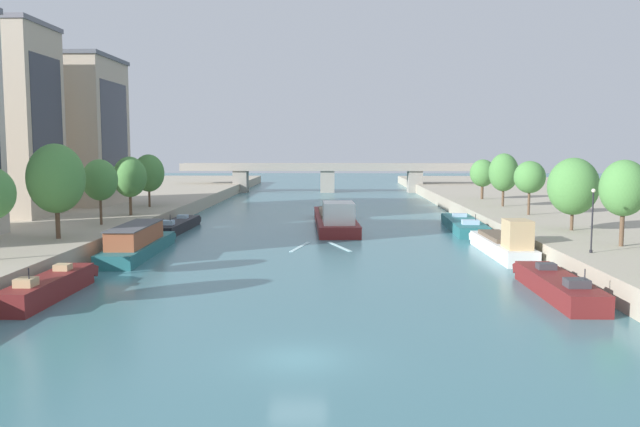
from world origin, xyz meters
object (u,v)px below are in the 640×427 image
object	(u,v)px
tree_left_nearest	(56,179)
tree_right_past_mid	(573,186)
moored_boat_left_end	(138,242)
moored_boat_right_midway	(557,285)
moored_boat_left_midway	(177,225)
tree_right_distant	(624,188)
bridge_far	(328,174)
barge_midriver	(335,218)
tree_left_by_lamp	(149,173)
lamppost_right_bank	(592,218)
tree_left_second	(100,180)
tree_right_midway	(483,173)
moored_boat_right_far	(464,225)
tree_right_third	(504,172)
tree_left_third	(130,177)
moored_boat_right_gap_after	(504,244)
moored_boat_left_far	(50,286)
tree_right_second	(530,177)

from	to	relation	value
tree_left_nearest	tree_right_past_mid	distance (m)	44.35
moored_boat_left_end	moored_boat_right_midway	bearing A→B (deg)	-24.97
moored_boat_left_midway	tree_right_past_mid	size ratio (longest dim) A/B	2.06
tree_right_distant	bridge_far	world-z (taller)	tree_right_distant
barge_midriver	tree_left_by_lamp	xyz separation A→B (m)	(-23.18, 6.18, 4.93)
tree_left_by_lamp	lamppost_right_bank	distance (m)	53.80
tree_left_second	tree_right_midway	world-z (taller)	tree_left_second
moored_boat_right_far	tree_right_third	size ratio (longest dim) A/B	2.38
moored_boat_left_end	tree_right_distant	bearing A→B (deg)	-7.78
moored_boat_left_end	tree_left_third	size ratio (longest dim) A/B	2.44
tree_left_second	tree_right_third	size ratio (longest dim) A/B	0.95
tree_left_second	moored_boat_right_gap_after	bearing A→B (deg)	-10.50
tree_left_third	tree_right_past_mid	bearing A→B (deg)	-15.20
lamppost_right_bank	moored_boat_left_far	bearing A→B (deg)	-168.46
tree_right_past_mid	tree_left_second	bearing A→B (deg)	175.83
tree_right_midway	tree_right_distant	bearing A→B (deg)	-89.25
tree_right_distant	tree_right_past_mid	world-z (taller)	tree_right_distant
moored_boat_left_end	tree_left_third	xyz separation A→B (m)	(-5.61, 15.99, 4.81)
moored_boat_left_midway	tree_left_nearest	xyz separation A→B (m)	(-5.20, -18.62, 6.08)
moored_boat_left_end	tree_left_third	distance (m)	17.62
tree_right_third	tree_right_midway	distance (m)	11.31
moored_boat_right_midway	tree_left_third	distance (m)	47.48
moored_boat_left_midway	bridge_far	distance (m)	63.18
tree_left_second	tree_left_by_lamp	bearing A→B (deg)	92.03
tree_right_distant	tree_right_past_mid	size ratio (longest dim) A/B	1.00
moored_boat_right_far	lamppost_right_bank	distance (m)	26.64
tree_right_distant	tree_right_third	distance (m)	33.02
barge_midriver	tree_left_third	distance (m)	23.24
tree_left_second	tree_left_third	distance (m)	8.67
moored_boat_left_midway	tree_left_by_lamp	distance (m)	12.42
barge_midriver	moored_boat_right_gap_after	world-z (taller)	moored_boat_right_gap_after
moored_boat_right_far	tree_left_by_lamp	size ratio (longest dim) A/B	2.42
moored_boat_right_midway	lamppost_right_bank	xyz separation A→B (m)	(4.31, 5.84, 3.59)
barge_midriver	bridge_far	distance (m)	57.75
lamppost_right_bank	moored_boat_left_end	bearing A→B (deg)	166.45
moored_boat_left_end	tree_right_second	world-z (taller)	tree_right_second
moored_boat_left_far	tree_left_second	size ratio (longest dim) A/B	1.70
tree_right_second	tree_right_third	distance (m)	10.32
moored_boat_right_far	tree_left_third	size ratio (longest dim) A/B	2.47
tree_right_distant	tree_left_second	bearing A→B (deg)	164.11
moored_boat_right_midway	tree_left_nearest	size ratio (longest dim) A/B	1.54
moored_boat_right_midway	tree_right_midway	bearing A→B (deg)	82.30
moored_boat_right_far	tree_right_distant	xyz separation A→B (m)	(7.34, -22.94, 5.53)
tree_left_by_lamp	moored_boat_right_far	bearing A→B (deg)	-12.50
tree_right_past_mid	bridge_far	distance (m)	76.85
tree_right_past_mid	moored_boat_right_midway	bearing A→B (deg)	-112.02
tree_left_by_lamp	tree_right_past_mid	size ratio (longest dim) A/B	1.00
tree_left_nearest	tree_right_second	world-z (taller)	tree_left_nearest
tree_right_distant	tree_right_past_mid	distance (m)	9.39
tree_left_third	lamppost_right_bank	xyz separation A→B (m)	(40.53, -24.41, -1.69)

